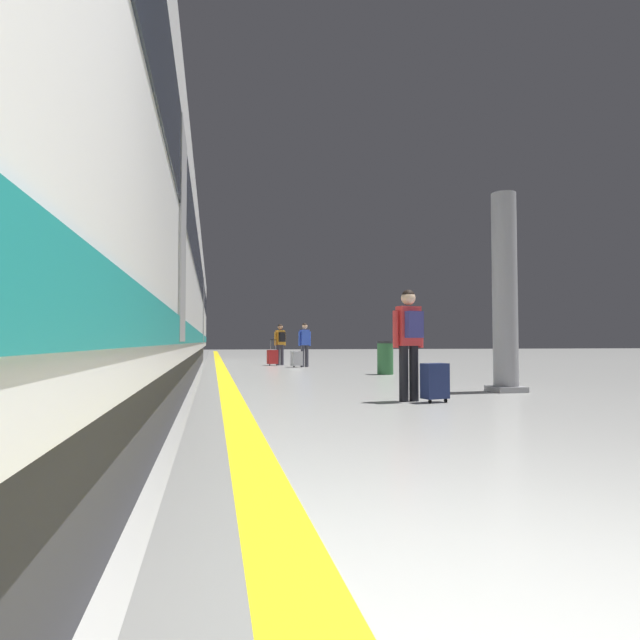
{
  "coord_description": "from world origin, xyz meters",
  "views": [
    {
      "loc": [
        -0.97,
        -0.65,
        0.9
      ],
      "look_at": [
        0.45,
        6.25,
        1.19
      ],
      "focal_mm": 29.58,
      "sensor_mm": 36.0,
      "label": 1
    }
  ],
  "objects": [
    {
      "name": "passenger_far",
      "position": [
        1.6,
        19.39,
        0.93
      ],
      "size": [
        0.46,
        0.38,
        1.57
      ],
      "color": "#383842",
      "rests_on": "ground"
    },
    {
      "name": "platform_pillar",
      "position": [
        4.21,
        7.97,
        1.72
      ],
      "size": [
        0.56,
        0.56,
        3.6
      ],
      "color": "gray",
      "rests_on": "ground"
    },
    {
      "name": "high_speed_train",
      "position": [
        -2.71,
        9.95,
        2.51
      ],
      "size": [
        2.94,
        35.96,
        4.97
      ],
      "color": "#38383D",
      "rests_on": "ground"
    },
    {
      "name": "waste_bin",
      "position": [
        3.7,
        13.17,
        0.46
      ],
      "size": [
        0.46,
        0.46,
        0.91
      ],
      "color": "#2D6638",
      "rests_on": "ground"
    },
    {
      "name": "suitcase_far",
      "position": [
        1.27,
        19.16,
        0.32
      ],
      "size": [
        0.43,
        0.33,
        0.98
      ],
      "color": "#A51E1E",
      "rests_on": "ground"
    },
    {
      "name": "passenger_near",
      "position": [
        1.95,
        6.87,
        1.0
      ],
      "size": [
        0.52,
        0.37,
        1.69
      ],
      "color": "black",
      "rests_on": "ground"
    },
    {
      "name": "suitcase_mid",
      "position": [
        1.94,
        17.59,
        0.31
      ],
      "size": [
        0.43,
        0.34,
        0.56
      ],
      "color": "#9E9EA3",
      "rests_on": "ground"
    },
    {
      "name": "safety_line_strip",
      "position": [
        -0.66,
        10.0,
        0.0
      ],
      "size": [
        0.36,
        80.0,
        0.01
      ],
      "primitive_type": "cube",
      "color": "yellow",
      "rests_on": "ground"
    },
    {
      "name": "tactile_edge_band",
      "position": [
        -0.96,
        10.0,
        0.0
      ],
      "size": [
        0.56,
        80.0,
        0.01
      ],
      "primitive_type": "cube",
      "color": "slate",
      "rests_on": "ground"
    },
    {
      "name": "suitcase_near",
      "position": [
        2.26,
        6.66,
        0.32
      ],
      "size": [
        0.42,
        0.31,
        0.58
      ],
      "color": "#19234C",
      "rests_on": "ground"
    },
    {
      "name": "passenger_mid",
      "position": [
        2.26,
        17.8,
        0.91
      ],
      "size": [
        0.47,
        0.27,
        1.56
      ],
      "color": "#383842",
      "rests_on": "ground"
    }
  ]
}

